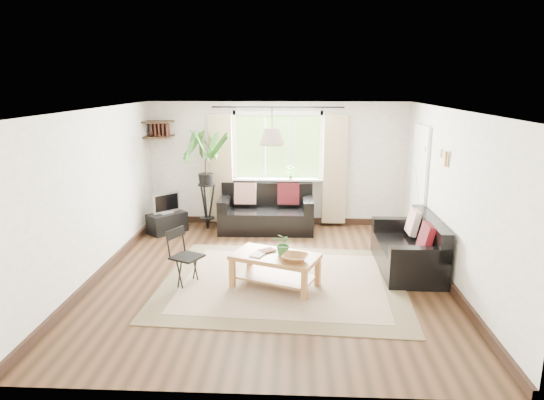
{
  "coord_description": "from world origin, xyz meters",
  "views": [
    {
      "loc": [
        0.34,
        -6.59,
        2.76
      ],
      "look_at": [
        0.0,
        0.4,
        1.05
      ],
      "focal_mm": 32.0,
      "sensor_mm": 36.0,
      "label": 1
    }
  ],
  "objects_px": {
    "sofa_back": "(266,209)",
    "sofa_right": "(407,245)",
    "palm_stand": "(206,180)",
    "folding_chair": "(187,258)",
    "coffee_table": "(275,271)",
    "tv_stand": "(167,223)"
  },
  "relations": [
    {
      "from": "sofa_right",
      "to": "folding_chair",
      "type": "height_order",
      "value": "folding_chair"
    },
    {
      "from": "folding_chair",
      "to": "sofa_right",
      "type": "bearing_deg",
      "value": -50.09
    },
    {
      "from": "sofa_back",
      "to": "folding_chair",
      "type": "bearing_deg",
      "value": -110.6
    },
    {
      "from": "tv_stand",
      "to": "folding_chair",
      "type": "height_order",
      "value": "folding_chair"
    },
    {
      "from": "tv_stand",
      "to": "palm_stand",
      "type": "xyz_separation_m",
      "value": [
        0.72,
        0.28,
        0.77
      ]
    },
    {
      "from": "sofa_right",
      "to": "coffee_table",
      "type": "bearing_deg",
      "value": -68.92
    },
    {
      "from": "sofa_back",
      "to": "sofa_right",
      "type": "distance_m",
      "value": 2.91
    },
    {
      "from": "sofa_right",
      "to": "folding_chair",
      "type": "xyz_separation_m",
      "value": [
        -3.17,
        -0.73,
        0.01
      ]
    },
    {
      "from": "sofa_back",
      "to": "palm_stand",
      "type": "height_order",
      "value": "palm_stand"
    },
    {
      "from": "sofa_right",
      "to": "palm_stand",
      "type": "height_order",
      "value": "palm_stand"
    },
    {
      "from": "folding_chair",
      "to": "sofa_back",
      "type": "bearing_deg",
      "value": 6.92
    },
    {
      "from": "tv_stand",
      "to": "folding_chair",
      "type": "bearing_deg",
      "value": -115.19
    },
    {
      "from": "tv_stand",
      "to": "palm_stand",
      "type": "height_order",
      "value": "palm_stand"
    },
    {
      "from": "coffee_table",
      "to": "tv_stand",
      "type": "height_order",
      "value": "coffee_table"
    },
    {
      "from": "sofa_right",
      "to": "palm_stand",
      "type": "relative_size",
      "value": 0.86
    },
    {
      "from": "sofa_back",
      "to": "sofa_right",
      "type": "bearing_deg",
      "value": -40.56
    },
    {
      "from": "sofa_back",
      "to": "sofa_right",
      "type": "xyz_separation_m",
      "value": [
        2.23,
        -1.87,
        -0.03
      ]
    },
    {
      "from": "sofa_back",
      "to": "tv_stand",
      "type": "relative_size",
      "value": 2.55
    },
    {
      "from": "sofa_back",
      "to": "coffee_table",
      "type": "xyz_separation_m",
      "value": [
        0.28,
        -2.62,
        -0.18
      ]
    },
    {
      "from": "folding_chair",
      "to": "coffee_table",
      "type": "bearing_deg",
      "value": -64.16
    },
    {
      "from": "coffee_table",
      "to": "palm_stand",
      "type": "height_order",
      "value": "palm_stand"
    },
    {
      "from": "sofa_right",
      "to": "sofa_back",
      "type": "bearing_deg",
      "value": -130.04
    }
  ]
}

